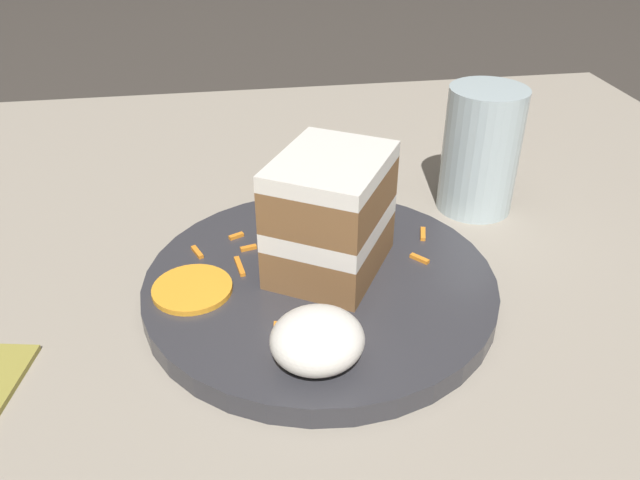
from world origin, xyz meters
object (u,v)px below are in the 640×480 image
(cake_slice, at_px, (331,215))
(plate, at_px, (320,285))
(drinking_glass, at_px, (480,158))
(orange_garnish, at_px, (192,289))
(cream_dollop, at_px, (324,339))

(cake_slice, bearing_deg, plate, -98.56)
(drinking_glass, bearing_deg, cake_slice, 33.13)
(drinking_glass, bearing_deg, plate, 34.43)
(plate, xyz_separation_m, cake_slice, (-0.01, -0.01, 0.05))
(orange_garnish, bearing_deg, cake_slice, -171.06)
(plate, height_order, drinking_glass, drinking_glass)
(cream_dollop, bearing_deg, cake_slice, -101.76)
(cake_slice, relative_size, drinking_glass, 1.02)
(cake_slice, height_order, cream_dollop, cake_slice)
(plate, bearing_deg, orange_garnish, 2.84)
(cream_dollop, distance_m, drinking_glass, 0.28)
(cake_slice, height_order, orange_garnish, cake_slice)
(cake_slice, distance_m, drinking_glass, 0.19)
(cake_slice, distance_m, orange_garnish, 0.12)
(cake_slice, relative_size, orange_garnish, 2.03)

